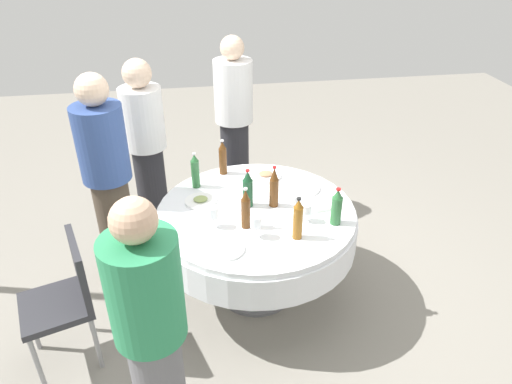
{
  "coord_description": "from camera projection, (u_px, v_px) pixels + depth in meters",
  "views": [
    {
      "loc": [
        0.42,
        2.67,
        2.49
      ],
      "look_at": [
        0.0,
        0.0,
        0.88
      ],
      "focal_mm": 32.88,
      "sensor_mm": 36.0,
      "label": 1
    }
  ],
  "objects": [
    {
      "name": "ground_plane",
      "position": [
        256.0,
        291.0,
        3.59
      ],
      "size": [
        10.0,
        10.0,
        0.0
      ],
      "primitive_type": "plane",
      "color": "gray"
    },
    {
      "name": "bottle_brown_inner",
      "position": [
        246.0,
        209.0,
        2.97
      ],
      "size": [
        0.06,
        0.06,
        0.29
      ],
      "color": "#593314",
      "rests_on": "dining_table"
    },
    {
      "name": "plate_north",
      "position": [
        266.0,
        175.0,
        3.61
      ],
      "size": [
        0.24,
        0.24,
        0.04
      ],
      "color": "white",
      "rests_on": "dining_table"
    },
    {
      "name": "bottle_brown_front",
      "position": [
        223.0,
        158.0,
        3.6
      ],
      "size": [
        0.06,
        0.06,
        0.28
      ],
      "color": "#593314",
      "rests_on": "dining_table"
    },
    {
      "name": "spoon_outer",
      "position": [
        230.0,
        214.0,
        3.16
      ],
      "size": [
        0.17,
        0.09,
        0.0
      ],
      "primitive_type": "cube",
      "rotation": [
        0.0,
        0.0,
        3.57
      ],
      "color": "silver",
      "rests_on": "dining_table"
    },
    {
      "name": "bottle_green_outer",
      "position": [
        195.0,
        171.0,
        3.42
      ],
      "size": [
        0.06,
        0.06,
        0.28
      ],
      "color": "#2D6B38",
      "rests_on": "dining_table"
    },
    {
      "name": "plate_mid",
      "position": [
        201.0,
        201.0,
        3.29
      ],
      "size": [
        0.22,
        0.22,
        0.04
      ],
      "color": "white",
      "rests_on": "dining_table"
    },
    {
      "name": "person_left",
      "position": [
        234.0,
        123.0,
        4.23
      ],
      "size": [
        0.34,
        0.34,
        1.63
      ],
      "rotation": [
        0.0,
        0.0,
        3.14
      ],
      "color": "#26262B",
      "rests_on": "ground_plane"
    },
    {
      "name": "dining_table",
      "position": [
        256.0,
        227.0,
        3.29
      ],
      "size": [
        1.4,
        1.4,
        0.74
      ],
      "color": "white",
      "rests_on": "ground_plane"
    },
    {
      "name": "folded_napkin",
      "position": [
        322.0,
        205.0,
        3.25
      ],
      "size": [
        0.16,
        0.16,
        0.02
      ],
      "primitive_type": "cube",
      "rotation": [
        0.0,
        0.0,
        0.1
      ],
      "color": "white",
      "rests_on": "dining_table"
    },
    {
      "name": "fork_left",
      "position": [
        182.0,
        226.0,
        3.04
      ],
      "size": [
        0.13,
        0.15,
        0.0
      ],
      "primitive_type": "cube",
      "rotation": [
        0.0,
        0.0,
        2.3
      ],
      "color": "silver",
      "rests_on": "dining_table"
    },
    {
      "name": "fork_rear",
      "position": [
        270.0,
        222.0,
        3.08
      ],
      "size": [
        0.18,
        0.03,
        0.0
      ],
      "primitive_type": "cube",
      "rotation": [
        0.0,
        0.0,
        6.22
      ],
      "color": "silver",
      "rests_on": "dining_table"
    },
    {
      "name": "bottle_dark_green_east",
      "position": [
        248.0,
        189.0,
        3.19
      ],
      "size": [
        0.07,
        0.07,
        0.28
      ],
      "color": "#194728",
      "rests_on": "dining_table"
    },
    {
      "name": "wine_glass_left",
      "position": [
        306.0,
        209.0,
        3.05
      ],
      "size": [
        0.07,
        0.07,
        0.13
      ],
      "color": "white",
      "rests_on": "dining_table"
    },
    {
      "name": "chair_near",
      "position": [
        67.0,
        293.0,
        2.82
      ],
      "size": [
        0.51,
        0.51,
        0.87
      ],
      "rotation": [
        0.0,
        0.0,
        -1.25
      ],
      "color": "#2D2D33",
      "rests_on": "ground_plane"
    },
    {
      "name": "plate_south",
      "position": [
        226.0,
        249.0,
        2.82
      ],
      "size": [
        0.22,
        0.22,
        0.02
      ],
      "color": "white",
      "rests_on": "dining_table"
    },
    {
      "name": "person_rear",
      "position": [
        146.0,
        146.0,
        3.92
      ],
      "size": [
        0.34,
        0.34,
        1.55
      ],
      "rotation": [
        0.0,
        0.0,
        3.8
      ],
      "color": "#26262B",
      "rests_on": "ground_plane"
    },
    {
      "name": "wine_glass_east",
      "position": [
        294.0,
        199.0,
        3.14
      ],
      "size": [
        0.07,
        0.07,
        0.13
      ],
      "color": "white",
      "rests_on": "dining_table"
    },
    {
      "name": "bottle_amber_left",
      "position": [
        298.0,
        219.0,
        2.87
      ],
      "size": [
        0.06,
        0.06,
        0.29
      ],
      "color": "#8C5619",
      "rests_on": "dining_table"
    },
    {
      "name": "person_outer",
      "position": [
        108.0,
        181.0,
        3.31
      ],
      "size": [
        0.34,
        0.34,
        1.64
      ],
      "rotation": [
        0.0,
        0.0,
        4.38
      ],
      "color": "#4C3F33",
      "rests_on": "ground_plane"
    },
    {
      "name": "person_inner",
      "position": [
        152.0,
        333.0,
        2.19
      ],
      "size": [
        0.34,
        0.34,
        1.54
      ],
      "rotation": [
        0.0,
        0.0,
        -0.56
      ],
      "color": "slate",
      "rests_on": "ground_plane"
    },
    {
      "name": "wine_glass_near",
      "position": [
        213.0,
        213.0,
        2.99
      ],
      "size": [
        0.07,
        0.07,
        0.15
      ],
      "color": "white",
      "rests_on": "dining_table"
    },
    {
      "name": "bottle_brown_near",
      "position": [
        274.0,
        188.0,
        3.19
      ],
      "size": [
        0.06,
        0.06,
        0.31
      ],
      "color": "#593314",
      "rests_on": "dining_table"
    },
    {
      "name": "wine_glass_front",
      "position": [
        256.0,
        223.0,
        2.89
      ],
      "size": [
        0.07,
        0.07,
        0.15
      ],
      "color": "white",
      "rests_on": "dining_table"
    },
    {
      "name": "bottle_green_rear",
      "position": [
        337.0,
        207.0,
        3.01
      ],
      "size": [
        0.07,
        0.07,
        0.26
      ],
      "color": "#2D6B38",
      "rests_on": "dining_table"
    },
    {
      "name": "plate_right",
      "position": [
        302.0,
        188.0,
        3.45
      ],
      "size": [
        0.25,
        0.25,
        0.02
      ],
      "color": "white",
      "rests_on": "dining_table"
    }
  ]
}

